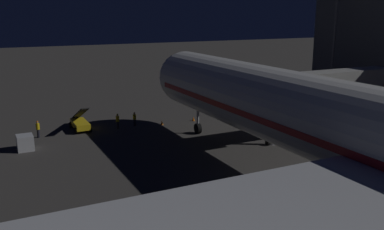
{
  "coord_description": "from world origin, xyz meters",
  "views": [
    {
      "loc": [
        21.66,
        24.38,
        13.61
      ],
      "look_at": [
        3.0,
        -12.98,
        3.5
      ],
      "focal_mm": 39.68,
      "sensor_mm": 36.0,
      "label": 1
    }
  ],
  "objects_px": {
    "belt_loader": "(80,123)",
    "baggage_container_near_belt": "(25,143)",
    "ground_crew_under_port_wing": "(38,128)",
    "ground_crew_near_nose_gear": "(135,118)",
    "apron_floodlight_mast": "(334,40)",
    "traffic_cone_nose_port": "(193,119)",
    "ground_crew_marshaller_fwd": "(118,120)",
    "jet_bridge": "(313,85)",
    "traffic_cone_nose_starboard": "(162,123)"
  },
  "relations": [
    {
      "from": "ground_crew_marshaller_fwd",
      "to": "apron_floodlight_mast",
      "type": "bearing_deg",
      "value": 178.9
    },
    {
      "from": "jet_bridge",
      "to": "traffic_cone_nose_starboard",
      "type": "xyz_separation_m",
      "value": [
        12.37,
        -12.79,
        -5.78
      ]
    },
    {
      "from": "ground_crew_near_nose_gear",
      "to": "traffic_cone_nose_port",
      "type": "xyz_separation_m",
      "value": [
        -7.62,
        0.97,
        -0.67
      ]
    },
    {
      "from": "jet_bridge",
      "to": "traffic_cone_nose_port",
      "type": "distance_m",
      "value": 16.14
    },
    {
      "from": "belt_loader",
      "to": "ground_crew_under_port_wing",
      "type": "distance_m",
      "value": 5.04
    },
    {
      "from": "jet_bridge",
      "to": "ground_crew_under_port_wing",
      "type": "distance_m",
      "value": 30.62
    },
    {
      "from": "apron_floodlight_mast",
      "to": "belt_loader",
      "type": "relative_size",
      "value": 2.39
    },
    {
      "from": "traffic_cone_nose_port",
      "to": "baggage_container_near_belt",
      "type": "bearing_deg",
      "value": 8.39
    },
    {
      "from": "baggage_container_near_belt",
      "to": "ground_crew_marshaller_fwd",
      "type": "bearing_deg",
      "value": -161.17
    },
    {
      "from": "traffic_cone_nose_port",
      "to": "apron_floodlight_mast",
      "type": "bearing_deg",
      "value": 180.0
    },
    {
      "from": "ground_crew_under_port_wing",
      "to": "ground_crew_marshaller_fwd",
      "type": "bearing_deg",
      "value": 177.67
    },
    {
      "from": "ground_crew_marshaller_fwd",
      "to": "traffic_cone_nose_port",
      "type": "distance_m",
      "value": 9.91
    },
    {
      "from": "jet_bridge",
      "to": "apron_floodlight_mast",
      "type": "distance_m",
      "value": 20.28
    },
    {
      "from": "baggage_container_near_belt",
      "to": "traffic_cone_nose_port",
      "type": "distance_m",
      "value": 20.88
    },
    {
      "from": "belt_loader",
      "to": "traffic_cone_nose_starboard",
      "type": "distance_m",
      "value": 9.87
    },
    {
      "from": "belt_loader",
      "to": "ground_crew_under_port_wing",
      "type": "relative_size",
      "value": 3.57
    },
    {
      "from": "ground_crew_near_nose_gear",
      "to": "apron_floodlight_mast",
      "type": "bearing_deg",
      "value": 178.19
    },
    {
      "from": "baggage_container_near_belt",
      "to": "ground_crew_under_port_wing",
      "type": "bearing_deg",
      "value": -113.33
    },
    {
      "from": "apron_floodlight_mast",
      "to": "baggage_container_near_belt",
      "type": "distance_m",
      "value": 44.94
    },
    {
      "from": "jet_bridge",
      "to": "baggage_container_near_belt",
      "type": "height_order",
      "value": "jet_bridge"
    },
    {
      "from": "jet_bridge",
      "to": "traffic_cone_nose_starboard",
      "type": "distance_m",
      "value": 18.71
    },
    {
      "from": "apron_floodlight_mast",
      "to": "traffic_cone_nose_port",
      "type": "xyz_separation_m",
      "value": [
        23.3,
        -0.0,
        -9.37
      ]
    },
    {
      "from": "baggage_container_near_belt",
      "to": "apron_floodlight_mast",
      "type": "bearing_deg",
      "value": -176.04
    },
    {
      "from": "apron_floodlight_mast",
      "to": "traffic_cone_nose_port",
      "type": "relative_size",
      "value": 29.93
    },
    {
      "from": "belt_loader",
      "to": "baggage_container_near_belt",
      "type": "bearing_deg",
      "value": 38.11
    },
    {
      "from": "baggage_container_near_belt",
      "to": "traffic_cone_nose_port",
      "type": "xyz_separation_m",
      "value": [
        -20.65,
        -3.05,
        -0.5
      ]
    },
    {
      "from": "ground_crew_marshaller_fwd",
      "to": "traffic_cone_nose_starboard",
      "type": "distance_m",
      "value": 5.55
    },
    {
      "from": "jet_bridge",
      "to": "traffic_cone_nose_starboard",
      "type": "bearing_deg",
      "value": -45.95
    },
    {
      "from": "ground_crew_under_port_wing",
      "to": "ground_crew_near_nose_gear",
      "type": "bearing_deg",
      "value": 179.86
    },
    {
      "from": "ground_crew_marshaller_fwd",
      "to": "traffic_cone_nose_starboard",
      "type": "xyz_separation_m",
      "value": [
        -5.47,
        0.63,
        -0.76
      ]
    },
    {
      "from": "ground_crew_near_nose_gear",
      "to": "ground_crew_marshaller_fwd",
      "type": "bearing_deg",
      "value": 8.57
    },
    {
      "from": "apron_floodlight_mast",
      "to": "traffic_cone_nose_starboard",
      "type": "xyz_separation_m",
      "value": [
        27.7,
        -0.0,
        -9.37
      ]
    },
    {
      "from": "baggage_container_near_belt",
      "to": "traffic_cone_nose_starboard",
      "type": "xyz_separation_m",
      "value": [
        -16.25,
        -3.05,
        -0.5
      ]
    },
    {
      "from": "ground_crew_marshaller_fwd",
      "to": "traffic_cone_nose_port",
      "type": "relative_size",
      "value": 3.39
    },
    {
      "from": "belt_loader",
      "to": "traffic_cone_nose_port",
      "type": "height_order",
      "value": "belt_loader"
    },
    {
      "from": "traffic_cone_nose_port",
      "to": "belt_loader",
      "type": "bearing_deg",
      "value": -8.77
    },
    {
      "from": "jet_bridge",
      "to": "ground_crew_marshaller_fwd",
      "type": "distance_m",
      "value": 22.88
    },
    {
      "from": "ground_crew_marshaller_fwd",
      "to": "ground_crew_under_port_wing",
      "type": "bearing_deg",
      "value": -2.33
    },
    {
      "from": "ground_crew_marshaller_fwd",
      "to": "traffic_cone_nose_port",
      "type": "xyz_separation_m",
      "value": [
        -9.87,
        0.63,
        -0.76
      ]
    },
    {
      "from": "apron_floodlight_mast",
      "to": "belt_loader",
      "type": "bearing_deg",
      "value": -3.32
    },
    {
      "from": "belt_loader",
      "to": "traffic_cone_nose_port",
      "type": "relative_size",
      "value": 12.51
    },
    {
      "from": "belt_loader",
      "to": "ground_crew_near_nose_gear",
      "type": "relative_size",
      "value": 3.98
    },
    {
      "from": "belt_loader",
      "to": "ground_crew_marshaller_fwd",
      "type": "relative_size",
      "value": 3.69
    },
    {
      "from": "traffic_cone_nose_starboard",
      "to": "traffic_cone_nose_port",
      "type": "bearing_deg",
      "value": 180.0
    },
    {
      "from": "baggage_container_near_belt",
      "to": "traffic_cone_nose_port",
      "type": "height_order",
      "value": "baggage_container_near_belt"
    },
    {
      "from": "traffic_cone_nose_port",
      "to": "traffic_cone_nose_starboard",
      "type": "relative_size",
      "value": 1.0
    },
    {
      "from": "apron_floodlight_mast",
      "to": "traffic_cone_nose_port",
      "type": "bearing_deg",
      "value": -0.0
    },
    {
      "from": "belt_loader",
      "to": "ground_crew_marshaller_fwd",
      "type": "bearing_deg",
      "value": 159.76
    },
    {
      "from": "baggage_container_near_belt",
      "to": "ground_crew_under_port_wing",
      "type": "relative_size",
      "value": 0.92
    },
    {
      "from": "ground_crew_near_nose_gear",
      "to": "traffic_cone_nose_port",
      "type": "bearing_deg",
      "value": 172.72
    }
  ]
}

